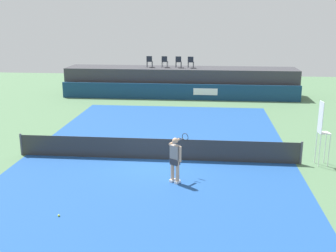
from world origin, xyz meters
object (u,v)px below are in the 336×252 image
at_px(spectator_chair_far_left, 150,61).
at_px(net_post_far, 301,153).
at_px(tennis_player, 175,158).
at_px(spectator_chair_left, 165,61).
at_px(spectator_chair_center, 178,61).
at_px(tennis_ball, 59,215).
at_px(spectator_chair_right, 191,62).
at_px(umpire_chair, 322,129).
at_px(net_post_near, 21,144).

bearing_deg(spectator_chair_far_left, net_post_far, -60.46).
bearing_deg(tennis_player, spectator_chair_far_left, 101.12).
distance_m(spectator_chair_left, spectator_chair_center, 1.09).
xyz_separation_m(spectator_chair_far_left, tennis_ball, (0.06, -20.95, -2.66)).
height_order(spectator_chair_right, net_post_far, spectator_chair_right).
relative_size(spectator_chair_right, umpire_chair, 0.32).
bearing_deg(umpire_chair, spectator_chair_center, 115.00).
height_order(spectator_chair_left, net_post_far, spectator_chair_left).
relative_size(spectator_chair_left, spectator_chair_center, 1.00).
bearing_deg(tennis_ball, spectator_chair_left, 86.87).
distance_m(spectator_chair_center, net_post_near, 16.55).
height_order(spectator_chair_right, tennis_player, spectator_chair_right).
height_order(spectator_chair_right, umpire_chair, spectator_chair_right).
height_order(net_post_near, net_post_far, same).
bearing_deg(net_post_far, net_post_near, 180.00).
height_order(spectator_chair_left, tennis_ball, spectator_chair_left).
relative_size(spectator_chair_far_left, spectator_chair_center, 1.00).
bearing_deg(spectator_chair_right, spectator_chair_center, 175.47).
height_order(spectator_chair_far_left, umpire_chair, spectator_chair_far_left).
distance_m(net_post_near, net_post_far, 12.40).
xyz_separation_m(net_post_far, tennis_player, (-5.17, -2.49, 0.46)).
bearing_deg(tennis_ball, spectator_chair_center, 83.88).
relative_size(spectator_chair_far_left, spectator_chair_left, 1.00).
relative_size(spectator_chair_left, net_post_far, 0.89).
distance_m(spectator_chair_far_left, net_post_near, 15.90).
height_order(spectator_chair_right, tennis_ball, spectator_chair_right).
relative_size(spectator_chair_center, net_post_near, 0.89).
distance_m(spectator_chair_far_left, spectator_chair_right, 3.26).
height_order(spectator_chair_far_left, net_post_far, spectator_chair_far_left).
distance_m(spectator_chair_left, spectator_chair_right, 2.06).
bearing_deg(umpire_chair, spectator_chair_far_left, 121.59).
bearing_deg(spectator_chair_right, tennis_ball, -98.74).
bearing_deg(spectator_chair_far_left, spectator_chair_right, -2.09).
xyz_separation_m(umpire_chair, net_post_near, (-13.15, 0.02, -1.09)).
relative_size(spectator_chair_right, net_post_near, 0.89).
xyz_separation_m(spectator_chair_right, umpire_chair, (6.16, -15.19, -1.11)).
xyz_separation_m(spectator_chair_center, net_post_near, (-6.03, -15.26, -2.19)).
bearing_deg(tennis_player, spectator_chair_left, 97.35).
relative_size(spectator_chair_left, spectator_chair_right, 1.00).
height_order(spectator_chair_right, net_post_near, spectator_chair_right).
height_order(umpire_chair, net_post_near, umpire_chair).
xyz_separation_m(spectator_chair_left, spectator_chair_center, (1.09, -0.04, 0.00)).
relative_size(spectator_chair_far_left, net_post_near, 0.89).
relative_size(spectator_chair_center, net_post_far, 0.89).
distance_m(umpire_chair, net_post_near, 13.19).
bearing_deg(spectator_chair_right, net_post_near, -114.72).
height_order(spectator_chair_center, spectator_chair_right, same).
relative_size(spectator_chair_center, tennis_player, 0.50).
bearing_deg(spectator_chair_right, spectator_chair_far_left, 177.91).
relative_size(spectator_chair_far_left, net_post_far, 0.89).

